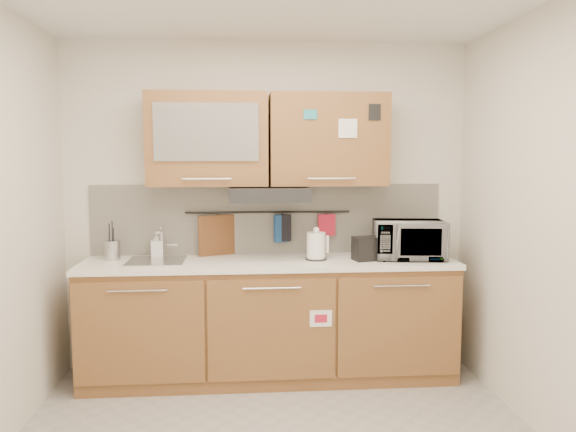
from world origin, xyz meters
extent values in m
plane|color=silver|center=(0.00, 1.50, 1.30)|extent=(3.20, 0.00, 3.20)
plane|color=silver|center=(1.60, 0.00, 1.30)|extent=(0.00, 3.00, 3.00)
cube|color=#926033|center=(0.00, 1.20, 0.44)|extent=(2.80, 0.60, 0.88)
cube|color=black|center=(0.00, 1.20, 0.05)|extent=(2.80, 0.54, 0.10)
cube|color=brown|center=(-0.93, 0.89, 0.47)|extent=(0.91, 0.02, 0.74)
cylinder|color=silver|center=(-0.93, 0.86, 0.78)|extent=(0.41, 0.01, 0.01)
cube|color=brown|center=(0.00, 0.89, 0.47)|extent=(0.91, 0.02, 0.74)
cylinder|color=silver|center=(0.00, 0.86, 0.78)|extent=(0.41, 0.01, 0.01)
cube|color=brown|center=(0.93, 0.89, 0.47)|extent=(0.91, 0.02, 0.74)
cylinder|color=silver|center=(0.93, 0.86, 0.78)|extent=(0.41, 0.01, 0.01)
cube|color=white|center=(0.00, 1.19, 0.90)|extent=(2.82, 0.62, 0.04)
cube|color=silver|center=(0.00, 1.49, 1.20)|extent=(2.80, 0.02, 0.56)
cube|color=#926033|center=(-0.46, 1.32, 1.83)|extent=(0.90, 0.35, 0.70)
cube|color=silver|center=(-0.46, 1.14, 1.88)|extent=(0.76, 0.02, 0.42)
cube|color=brown|center=(0.46, 1.32, 1.83)|extent=(0.90, 0.35, 0.70)
cube|color=white|center=(0.58, 1.14, 1.91)|extent=(0.14, 0.00, 0.14)
cube|color=black|center=(0.00, 1.25, 1.42)|extent=(0.60, 0.46, 0.10)
cube|color=silver|center=(-0.85, 1.20, 0.92)|extent=(0.42, 0.40, 0.03)
cylinder|color=silver|center=(-0.83, 1.36, 1.04)|extent=(0.03, 0.03, 0.24)
cylinder|color=silver|center=(-0.83, 1.28, 1.14)|extent=(0.02, 0.18, 0.02)
cylinder|color=black|center=(0.00, 1.45, 1.26)|extent=(1.30, 0.02, 0.02)
cylinder|color=#B4B4B8|center=(-1.19, 1.29, 0.99)|extent=(0.15, 0.15, 0.15)
cylinder|color=black|center=(-1.21, 1.30, 1.06)|extent=(0.01, 0.01, 0.28)
cylinder|color=black|center=(-1.18, 1.28, 1.04)|extent=(0.01, 0.01, 0.25)
cylinder|color=black|center=(-1.19, 1.31, 1.07)|extent=(0.01, 0.01, 0.30)
cylinder|color=black|center=(-1.21, 1.27, 1.03)|extent=(0.01, 0.01, 0.22)
cylinder|color=white|center=(0.35, 1.18, 1.02)|extent=(0.18, 0.18, 0.21)
sphere|color=white|center=(0.35, 1.18, 1.15)|extent=(0.05, 0.05, 0.05)
cube|color=white|center=(0.44, 1.21, 1.03)|extent=(0.03, 0.03, 0.13)
cylinder|color=black|center=(0.35, 1.18, 0.93)|extent=(0.16, 0.16, 0.01)
cube|color=black|center=(0.75, 1.13, 1.01)|extent=(0.26, 0.19, 0.18)
cube|color=black|center=(0.71, 1.12, 1.09)|extent=(0.09, 0.12, 0.01)
cube|color=black|center=(0.79, 1.14, 1.09)|extent=(0.09, 0.12, 0.01)
imported|color=#999999|center=(1.07, 1.17, 1.07)|extent=(0.56, 0.41, 0.29)
imported|color=#999999|center=(-0.87, 1.37, 1.02)|extent=(0.11, 0.11, 0.20)
cube|color=brown|center=(-0.40, 1.44, 1.05)|extent=(0.30, 0.14, 0.39)
cube|color=navy|center=(0.11, 1.44, 1.13)|extent=(0.13, 0.09, 0.22)
cube|color=black|center=(0.12, 1.44, 1.13)|extent=(0.14, 0.05, 0.21)
cube|color=red|center=(0.47, 1.44, 1.15)|extent=(0.14, 0.04, 0.17)
camera|label=1|loc=(-0.20, -3.00, 1.71)|focal=35.00mm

